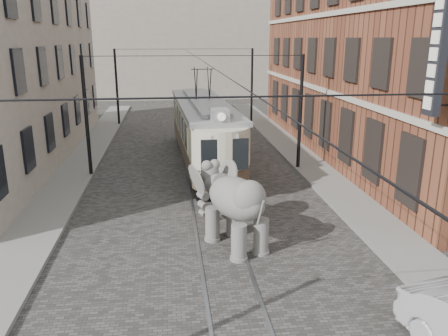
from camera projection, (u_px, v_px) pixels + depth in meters
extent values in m
plane|color=#494644|center=(212.00, 216.00, 17.82)|extent=(120.00, 120.00, 0.00)
cube|color=slate|center=(357.00, 207.00, 18.49)|extent=(2.00, 60.00, 0.15)
cube|color=slate|center=(41.00, 222.00, 17.04)|extent=(2.00, 60.00, 0.15)
cube|color=brown|center=(386.00, 52.00, 26.00)|extent=(8.00, 26.00, 12.00)
cube|color=gray|center=(180.00, 36.00, 54.01)|extent=(28.00, 10.00, 14.00)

